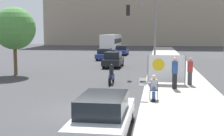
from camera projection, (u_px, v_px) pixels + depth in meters
name	position (u px, v px, depth m)	size (l,w,h in m)	color
ground_plane	(93.00, 112.00, 13.44)	(160.00, 160.00, 0.00)	#38383A
sidewalk_curb	(172.00, 70.00, 27.61)	(4.14, 90.00, 0.17)	#A8A399
seated_protester	(153.00, 87.00, 15.00)	(0.91, 0.77, 1.21)	#474C56
jogger_on_sidewalk	(175.00, 73.00, 17.94)	(0.34, 0.34, 1.84)	black
pedestrian_behind	(190.00, 71.00, 19.35)	(0.34, 0.34, 1.70)	#424247
protest_banner	(166.00, 69.00, 19.59)	(2.38, 0.06, 1.84)	slate
traffic_light_pole	(145.00, 25.00, 24.79)	(2.39, 2.16, 5.72)	slate
parked_car_curbside	(104.00, 114.00, 10.41)	(1.71, 4.65, 1.36)	silver
car_on_road_nearest	(113.00, 59.00, 31.06)	(1.73, 4.33, 1.52)	black
car_on_road_midblock	(105.00, 54.00, 39.57)	(1.76, 4.37, 1.42)	navy
car_on_road_distant	(122.00, 50.00, 47.81)	(1.75, 4.54, 1.46)	navy
city_bus_on_road	(111.00, 41.00, 58.94)	(2.60, 11.00, 3.08)	silver
motorcycle_on_road	(111.00, 76.00, 20.75)	(0.28, 2.22, 1.34)	navy
street_tree_near_curb	(14.00, 28.00, 24.84)	(3.39, 3.39, 5.45)	brown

